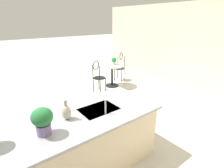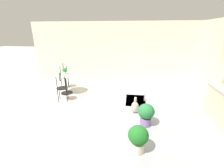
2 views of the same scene
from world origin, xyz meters
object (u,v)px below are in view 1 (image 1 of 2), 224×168
Objects in this scene: potted_plant_on_table at (114,61)px; vase_on_counter at (66,112)px; chair_by_island at (98,75)px; bistro_table at (112,74)px; potted_plant_counter_near at (42,120)px; chair_near_window at (120,65)px.

potted_plant_on_table is 3.86m from vase_on_counter.
potted_plant_on_table is (-0.80, -0.22, 0.31)m from chair_by_island.
vase_on_counter is at bearing 42.77° from bistro_table.
potted_plant_counter_near reaches higher than bistro_table.
chair_near_window is at bearing -151.72° from bistro_table.
chair_by_island is 3.16m from vase_on_counter.
chair_by_island reaches higher than bistro_table.
vase_on_counter is (2.73, 2.53, 0.58)m from bistro_table.
chair_near_window is at bearing -150.69° from potted_plant_on_table.
chair_by_island is (0.68, 0.16, 0.13)m from bistro_table.
chair_near_window is at bearing -158.75° from chair_by_island.
vase_on_counter reaches higher than bistro_table.
potted_plant_counter_near is at bearing 40.44° from potted_plant_on_table.
potted_plant_counter_near reaches higher than chair_near_window.
potted_plant_counter_near is at bearing 23.42° from vase_on_counter.
potted_plant_on_table reaches higher than bistro_table.
bistro_table is 2.31× the size of potted_plant_counter_near.
chair_by_island is at bearing 21.25° from chair_near_window.
potted_plant_counter_near is 1.20× the size of vase_on_counter.
potted_plant_counter_near is at bearing 46.27° from chair_by_island.
chair_near_window is 3.62× the size of vase_on_counter.
bistro_table is 3.31× the size of potted_plant_on_table.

